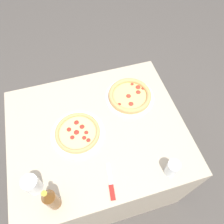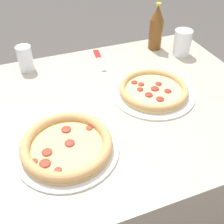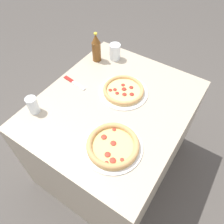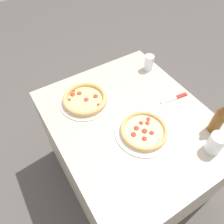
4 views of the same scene
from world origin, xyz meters
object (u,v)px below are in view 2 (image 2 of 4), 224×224
knife (99,59)px  glass_cola (182,44)px  pizza_salami (154,91)px  beer_bottle (156,28)px  pizza_pepperoni (67,146)px  glass_red_wine (25,59)px

knife → glass_cola: bearing=-13.0°
pizza_salami → beer_bottle: (0.19, 0.36, 0.09)m
pizza_pepperoni → beer_bottle: (0.58, 0.53, 0.08)m
glass_red_wine → pizza_salami: bearing=-40.4°
pizza_salami → glass_red_wine: 0.58m
glass_red_wine → knife: (0.33, -0.03, -0.05)m
glass_cola → pizza_pepperoni: bearing=-147.8°
glass_red_wine → glass_cola: bearing=-9.5°
glass_cola → beer_bottle: 0.15m
glass_red_wine → beer_bottle: (0.63, -0.01, 0.05)m
beer_bottle → pizza_pepperoni: bearing=-137.8°
glass_red_wine → beer_bottle: 0.63m
glass_cola → knife: (-0.39, 0.09, -0.05)m
glass_cola → knife: glass_cola is taller
pizza_salami → glass_cola: bearing=42.3°
beer_bottle → glass_cola: bearing=-50.2°
pizza_pepperoni → glass_cola: size_ratio=2.68×
pizza_pepperoni → beer_bottle: 0.79m
glass_cola → glass_red_wine: glass_cola is taller
glass_red_wine → beer_bottle: beer_bottle is taller
glass_red_wine → pizza_pepperoni: bearing=-84.8°
pizza_salami → glass_cola: (0.28, 0.25, 0.04)m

